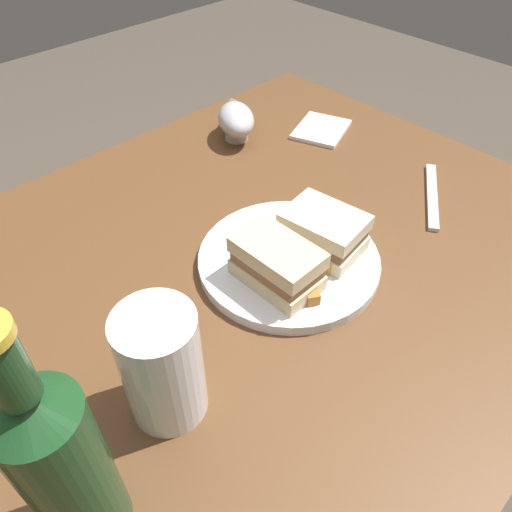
% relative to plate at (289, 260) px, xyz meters
% --- Properties ---
extents(ground_plane, '(6.00, 6.00, 0.00)m').
position_rel_plate_xyz_m(ground_plane, '(0.09, -0.04, -0.78)').
color(ground_plane, '#4C4238').
extents(dining_table, '(1.13, 0.81, 0.77)m').
position_rel_plate_xyz_m(dining_table, '(0.09, -0.04, -0.39)').
color(dining_table, brown).
rests_on(dining_table, ground).
extents(plate, '(0.25, 0.25, 0.02)m').
position_rel_plate_xyz_m(plate, '(0.00, 0.00, 0.00)').
color(plate, white).
rests_on(plate, dining_table).
extents(sandwich_half_left, '(0.07, 0.11, 0.06)m').
position_rel_plate_xyz_m(sandwich_half_left, '(0.05, 0.02, 0.04)').
color(sandwich_half_left, beige).
rests_on(sandwich_half_left, plate).
extents(sandwich_half_right, '(0.09, 0.12, 0.06)m').
position_rel_plate_xyz_m(sandwich_half_right, '(-0.05, 0.02, 0.04)').
color(sandwich_half_right, beige).
rests_on(sandwich_half_right, plate).
extents(potato_wedge_front, '(0.03, 0.04, 0.02)m').
position_rel_plate_xyz_m(potato_wedge_front, '(0.02, 0.03, 0.02)').
color(potato_wedge_front, '#AD702D').
rests_on(potato_wedge_front, plate).
extents(potato_wedge_middle, '(0.04, 0.05, 0.02)m').
position_rel_plate_xyz_m(potato_wedge_middle, '(0.03, 0.07, 0.02)').
color(potato_wedge_middle, '#AD702D').
rests_on(potato_wedge_middle, plate).
extents(potato_wedge_back, '(0.04, 0.02, 0.02)m').
position_rel_plate_xyz_m(potato_wedge_back, '(-0.03, 0.06, 0.02)').
color(potato_wedge_back, gold).
rests_on(potato_wedge_back, plate).
extents(potato_wedge_left_edge, '(0.03, 0.05, 0.02)m').
position_rel_plate_xyz_m(potato_wedge_left_edge, '(0.03, 0.04, 0.02)').
color(potato_wedge_left_edge, '#AD702D').
rests_on(potato_wedge_left_edge, plate).
extents(pint_glass, '(0.08, 0.08, 0.14)m').
position_rel_plate_xyz_m(pint_glass, '(0.25, 0.06, 0.05)').
color(pint_glass, white).
rests_on(pint_glass, dining_table).
extents(gravy_boat, '(0.12, 0.13, 0.07)m').
position_rel_plate_xyz_m(gravy_boat, '(-0.18, -0.31, 0.03)').
color(gravy_boat, '#B7B7BC').
rests_on(gravy_boat, dining_table).
extents(cider_bottle, '(0.07, 0.07, 0.28)m').
position_rel_plate_xyz_m(cider_bottle, '(0.37, 0.11, 0.11)').
color(cider_bottle, '#19421E').
rests_on(cider_bottle, dining_table).
extents(napkin, '(0.13, 0.12, 0.01)m').
position_rel_plate_xyz_m(napkin, '(-0.32, -0.21, -0.00)').
color(napkin, white).
rests_on(napkin, dining_table).
extents(fork, '(0.16, 0.11, 0.01)m').
position_rel_plate_xyz_m(fork, '(-0.29, 0.06, -0.00)').
color(fork, silver).
rests_on(fork, dining_table).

